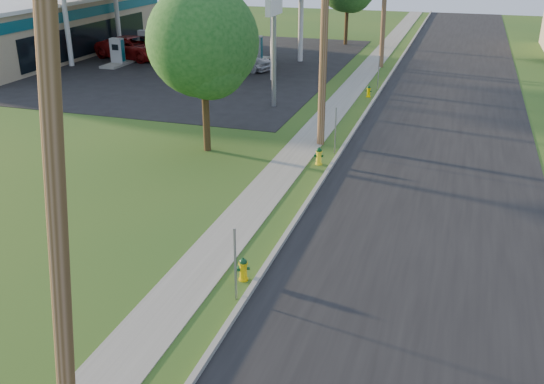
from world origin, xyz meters
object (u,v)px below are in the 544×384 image
object	(u,v)px
fuel_pump_nw	(118,55)
hydrant_mid	(319,156)
fuel_pump_ne	(236,62)
car_silver	(243,59)
car_red	(134,48)
fuel_pump_se	(256,52)
tree_verge	(204,46)
utility_pole_mid	(324,30)
hydrant_near	(243,269)
utility_pole_near	(56,202)
price_pylon	(274,2)
fuel_pump_sw	(145,46)
hydrant_far	(369,91)

from	to	relation	value
fuel_pump_nw	hydrant_mid	distance (m)	24.12
fuel_pump_ne	car_silver	world-z (taller)	fuel_pump_ne
car_red	fuel_pump_ne	bearing A→B (deg)	-92.47
fuel_pump_nw	car_silver	world-z (taller)	fuel_pump_nw
fuel_pump_se	hydrant_mid	size ratio (longest dim) A/B	4.37
tree_verge	car_red	xyz separation A→B (m)	(-13.65, 17.81, -3.63)
utility_pole_mid	hydrant_near	bearing A→B (deg)	-86.58
utility_pole_near	utility_pole_mid	world-z (taller)	utility_pole_mid
fuel_pump_ne	utility_pole_mid	bearing A→B (deg)	-55.60
fuel_pump_se	price_pylon	bearing A→B (deg)	-66.50
fuel_pump_ne	hydrant_mid	xyz separation A→B (m)	(9.43, -15.55, -0.36)
fuel_pump_sw	tree_verge	size ratio (longest dim) A/B	0.46
hydrant_mid	car_red	xyz separation A→B (m)	(-18.55, 18.02, 0.47)
fuel_pump_se	car_red	world-z (taller)	fuel_pump_se
fuel_pump_nw	hydrant_far	size ratio (longest dim) A/B	4.77
hydrant_mid	fuel_pump_sw	bearing A→B (deg)	133.31
car_red	tree_verge	bearing A→B (deg)	-129.87
fuel_pump_ne	car_red	world-z (taller)	fuel_pump_ne
fuel_pump_ne	tree_verge	xyz separation A→B (m)	(4.54, -15.34, 3.73)
hydrant_near	hydrant_mid	world-z (taller)	hydrant_mid
fuel_pump_ne	price_pylon	distance (m)	10.17
tree_verge	hydrant_mid	bearing A→B (deg)	-2.49
hydrant_mid	car_red	size ratio (longest dim) A/B	0.12
hydrant_near	fuel_pump_ne	bearing A→B (deg)	111.12
utility_pole_mid	price_pylon	size ratio (longest dim) A/B	1.43
fuel_pump_ne	price_pylon	bearing A→B (deg)	-56.31
fuel_pump_nw	car_silver	distance (m)	9.14
fuel_pump_ne	price_pylon	xyz separation A→B (m)	(5.00, -7.50, 4.71)
utility_pole_near	tree_verge	bearing A→B (deg)	105.57
utility_pole_mid	car_red	world-z (taller)	utility_pole_mid
fuel_pump_sw	car_red	xyz separation A→B (m)	(-0.11, -1.54, 0.11)
price_pylon	car_silver	size ratio (longest dim) A/B	1.60
utility_pole_mid	car_red	bearing A→B (deg)	139.36
tree_verge	hydrant_mid	distance (m)	6.39
utility_pole_near	price_pylon	distance (m)	23.83
price_pylon	car_red	bearing A→B (deg)	144.78
fuel_pump_sw	hydrant_far	world-z (taller)	fuel_pump_sw
tree_verge	car_silver	size ratio (longest dim) A/B	1.62
hydrant_mid	car_silver	size ratio (longest dim) A/B	0.17
hydrant_mid	car_red	distance (m)	25.86
tree_verge	price_pylon	bearing A→B (deg)	86.61
fuel_pump_se	car_silver	xyz separation A→B (m)	(0.06, -2.85, 0.01)
fuel_pump_se	hydrant_far	distance (m)	12.35
utility_pole_mid	car_silver	distance (m)	17.21
utility_pole_mid	tree_verge	xyz separation A→B (m)	(-4.36, -2.34, -0.50)
fuel_pump_nw	hydrant_near	distance (m)	31.06
fuel_pump_se	tree_verge	distance (m)	20.21
hydrant_near	hydrant_mid	bearing A→B (deg)	91.08
price_pylon	fuel_pump_ne	bearing A→B (deg)	123.69
fuel_pump_sw	fuel_pump_se	xyz separation A→B (m)	(9.00, 0.00, 0.00)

